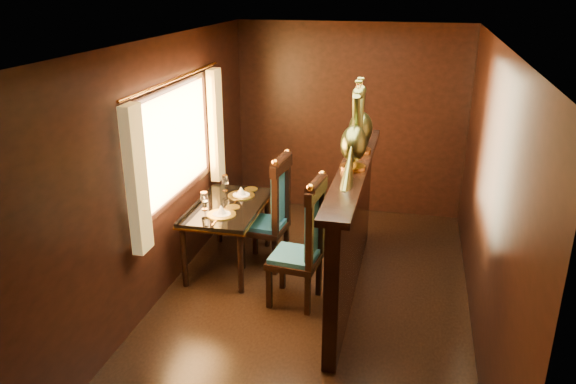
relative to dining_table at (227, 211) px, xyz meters
name	(u,v)px	position (x,y,z in m)	size (l,w,h in m)	color
ground	(312,303)	(1.05, -0.57, -0.65)	(5.00, 5.00, 0.00)	black
room_shell	(306,148)	(0.97, -0.56, 0.93)	(3.04, 5.04, 2.52)	black
partition	(351,228)	(1.37, -0.27, 0.06)	(0.26, 2.70, 1.36)	black
dining_table	(227,211)	(0.00, 0.00, 0.00)	(0.76, 1.23, 0.92)	black
chair_left	(307,239)	(1.00, -0.58, 0.04)	(0.52, 0.54, 1.32)	black
chair_right	(275,209)	(0.50, 0.10, 0.03)	(0.51, 0.53, 1.31)	black
peacock_left	(354,128)	(1.38, -0.42, 1.10)	(0.25, 0.66, 0.79)	#17472E
peacock_right	(361,114)	(1.38, 0.13, 1.10)	(0.25, 0.66, 0.78)	#17472E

